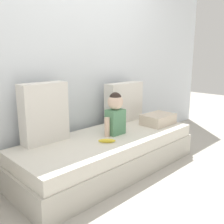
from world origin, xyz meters
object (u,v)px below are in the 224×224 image
object	(u,v)px
throw_pillow_right	(124,102)
banana	(107,141)
throw_pillow_left	(44,113)
toddler	(116,113)
couch	(109,153)
folded_blanket	(158,119)

from	to	relation	value
throw_pillow_right	banana	bearing A→B (deg)	-148.64
throw_pillow_left	toddler	distance (m)	0.74
toddler	couch	bearing A→B (deg)	177.94
throw_pillow_right	toddler	distance (m)	0.56
throw_pillow_right	banana	size ratio (longest dim) A/B	3.23
couch	toddler	bearing A→B (deg)	-2.06
toddler	throw_pillow_right	bearing A→B (deg)	33.23
throw_pillow_right	folded_blanket	xyz separation A→B (m)	(0.18, -0.40, -0.18)
folded_blanket	banana	bearing A→B (deg)	-177.48
couch	banana	bearing A→B (deg)	-138.82
couch	throw_pillow_left	world-z (taller)	throw_pillow_left
banana	folded_blanket	bearing A→B (deg)	2.52
throw_pillow_right	banana	distance (m)	0.88
throw_pillow_right	throw_pillow_left	bearing A→B (deg)	180.00
couch	folded_blanket	distance (m)	0.80
throw_pillow_right	folded_blanket	distance (m)	0.48
folded_blanket	throw_pillow_right	bearing A→B (deg)	114.48
couch	toddler	size ratio (longest dim) A/B	4.54
folded_blanket	toddler	bearing A→B (deg)	171.52
throw_pillow_right	toddler	world-z (taller)	throw_pillow_right
throw_pillow_left	banana	size ratio (longest dim) A/B	3.41
throw_pillow_left	couch	bearing A→B (deg)	-28.10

